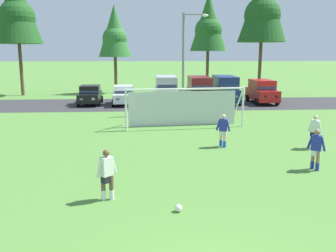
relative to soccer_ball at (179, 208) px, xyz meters
The scene contains 19 objects.
ground_plane 10.66m from the soccer_ball, 88.47° to the left, with size 400.00×400.00×0.00m, color #518438.
parking_lot_strip 23.15m from the soccer_ball, 89.29° to the left, with size 52.00×8.40×0.01m, color #333335.
soccer_ball is the anchor object (origin of this frame).
soccer_goal 12.97m from the soccer_ball, 83.31° to the left, with size 7.57×2.65×2.57m.
player_striker_near 10.03m from the soccer_ball, 43.22° to the left, with size 0.48×0.67×1.64m.
player_defender_far 7.99m from the soccer_ball, 68.66° to the left, with size 0.69×0.40×1.64m.
player_winger_left 2.51m from the soccer_ball, 154.20° to the left, with size 0.65×0.51×1.64m.
player_winger_right 6.85m from the soccer_ball, 31.66° to the left, with size 0.63×0.52×1.64m.
parked_car_slot_far_left 24.07m from the soccer_ball, 104.14° to the left, with size 2.12×4.25×1.72m.
parked_car_slot_left 23.21m from the soccer_ball, 97.05° to the left, with size 2.22×4.30×1.72m.
parked_car_slot_center_left 23.46m from the soccer_ball, 87.49° to the left, with size 2.25×4.82×2.52m.
parked_car_slot_center 22.83m from the soccer_ball, 79.93° to the left, with size 2.30×4.85×2.52m.
parked_car_slot_center_right 24.11m from the soccer_ball, 74.45° to the left, with size 2.29×4.85×2.52m.
parked_car_slot_right 25.28m from the soccer_ball, 66.77° to the left, with size 2.15×4.61×2.16m.
tree_left_edge 35.66m from the soccer_ball, 114.73° to the left, with size 5.03×5.03×13.42m.
tree_mid_left 34.12m from the soccer_ball, 97.36° to the left, with size 3.75×3.75×10.00m.
tree_center_back 36.25m from the soccer_ball, 78.96° to the left, with size 4.37×4.37×11.64m.
tree_mid_right 33.96m from the soccer_ball, 68.57° to the left, with size 5.21×5.21×13.91m.
street_lamp 18.21m from the soccer_ball, 83.05° to the left, with size 2.00×0.32×7.49m.
Camera 1 is at (-1.24, -5.61, 4.57)m, focal length 38.95 mm.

